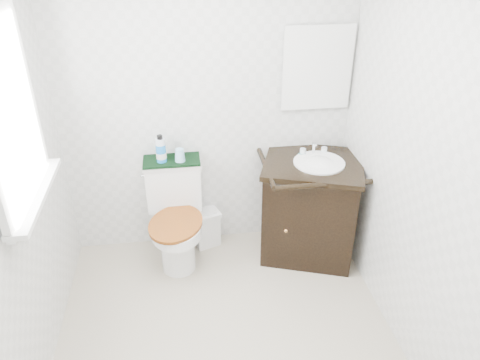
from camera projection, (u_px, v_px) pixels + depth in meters
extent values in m
plane|color=#AA9D89|center=(228.00, 345.00, 3.02)|extent=(2.40, 2.40, 0.00)
plane|color=silver|center=(207.00, 105.00, 3.47)|extent=(2.40, 0.00, 2.40)
plane|color=silver|center=(3.00, 201.00, 2.30)|extent=(0.00, 2.40, 2.40)
plane|color=silver|center=(424.00, 171.00, 2.57)|extent=(0.00, 2.40, 2.40)
cube|color=white|center=(7.00, 115.00, 2.34)|extent=(0.02, 0.70, 0.90)
cube|color=silver|center=(317.00, 68.00, 3.42)|extent=(0.50, 0.02, 0.60)
cylinder|color=white|center=(178.00, 247.00, 3.60)|extent=(0.26, 0.26, 0.40)
cube|color=white|center=(177.00, 228.00, 3.81)|extent=(0.26, 0.28, 0.40)
cube|color=white|center=(174.00, 186.00, 3.64)|extent=(0.42, 0.18, 0.38)
cube|color=white|center=(172.00, 163.00, 3.54)|extent=(0.44, 0.20, 0.03)
cylinder|color=white|center=(176.00, 229.00, 3.46)|extent=(0.38, 0.38, 0.08)
cylinder|color=maroon|center=(176.00, 224.00, 3.44)|extent=(0.50, 0.50, 0.03)
cube|color=black|center=(310.00, 210.00, 3.70)|extent=(0.84, 0.78, 0.78)
cube|color=black|center=(314.00, 164.00, 3.50)|extent=(0.89, 0.83, 0.04)
cylinder|color=white|center=(319.00, 163.00, 3.47)|extent=(0.38, 0.38, 0.01)
ellipsoid|color=white|center=(318.00, 169.00, 3.49)|extent=(0.33, 0.33, 0.17)
cylinder|color=silver|center=(314.00, 148.00, 3.58)|extent=(0.02, 0.02, 0.10)
cube|color=silver|center=(206.00, 230.00, 3.90)|extent=(0.23, 0.21, 0.28)
cube|color=silver|center=(206.00, 214.00, 3.82)|extent=(0.26, 0.23, 0.03)
cube|color=black|center=(172.00, 160.00, 3.53)|extent=(0.43, 0.22, 0.02)
cylinder|color=blue|center=(161.00, 153.00, 3.46)|extent=(0.07, 0.07, 0.14)
cylinder|color=silver|center=(160.00, 142.00, 3.41)|extent=(0.07, 0.07, 0.05)
cylinder|color=black|center=(160.00, 137.00, 3.40)|extent=(0.04, 0.04, 0.03)
cone|color=#88C0DF|center=(180.00, 155.00, 3.48)|extent=(0.08, 0.08, 0.10)
ellipsoid|color=#166E6D|center=(302.00, 154.00, 3.59)|extent=(0.07, 0.04, 0.02)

